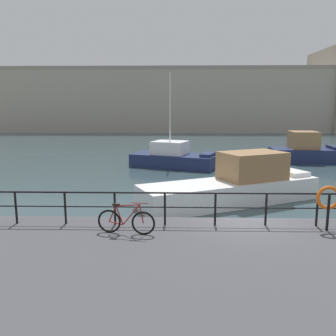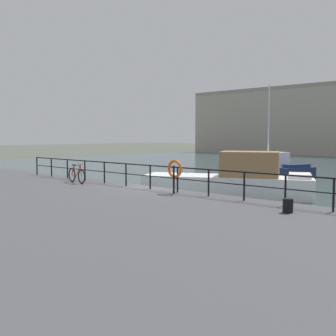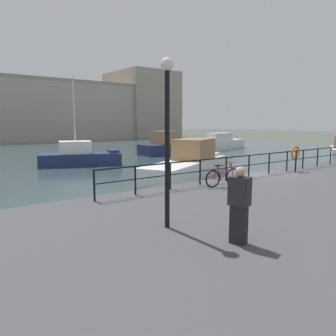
% 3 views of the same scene
% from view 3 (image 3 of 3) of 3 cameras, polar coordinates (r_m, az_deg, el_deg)
% --- Properties ---
extents(ground_plane, '(240.00, 240.00, 0.00)m').
position_cam_3_polar(ground_plane, '(17.89, 13.83, -4.09)').
color(ground_plane, '#4C5147').
extents(water_basin, '(80.00, 60.00, 0.01)m').
position_cam_3_polar(water_basin, '(43.40, -19.25, 2.64)').
color(water_basin, '#33474C').
rests_on(water_basin, ground_plane).
extents(harbor_building, '(78.09, 15.97, 15.71)m').
position_cam_3_polar(harbor_building, '(73.12, -21.96, 9.25)').
color(harbor_building, '#A89E8E').
rests_on(harbor_building, ground_plane).
extents(moored_blue_motorboat, '(9.94, 3.98, 2.24)m').
position_cam_3_polar(moored_blue_motorboat, '(44.71, 9.18, 4.26)').
color(moored_blue_motorboat, white).
rests_on(moored_blue_motorboat, water_basin).
extents(moored_red_daysailer, '(5.91, 3.36, 2.66)m').
position_cam_3_polar(moored_red_daysailer, '(37.42, -0.48, 3.81)').
color(moored_red_daysailer, navy).
rests_on(moored_red_daysailer, water_basin).
extents(moored_cabin_cruiser, '(9.44, 6.25, 2.51)m').
position_cam_3_polar(moored_cabin_cruiser, '(22.11, 3.63, 0.75)').
color(moored_cabin_cruiser, white).
rests_on(moored_cabin_cruiser, water_basin).
extents(moored_small_launch, '(7.27, 5.09, 7.40)m').
position_cam_3_polar(moored_small_launch, '(29.21, -15.00, 1.98)').
color(moored_small_launch, navy).
rests_on(moored_small_launch, water_basin).
extents(quay_railing, '(19.43, 0.07, 1.08)m').
position_cam_3_polar(quay_railing, '(17.63, 17.07, 1.40)').
color(quay_railing, black).
rests_on(quay_railing, quay_promenade).
extents(parked_bicycle, '(1.76, 0.31, 0.98)m').
position_cam_3_polar(parked_bicycle, '(13.76, 9.48, -1.56)').
color(parked_bicycle, black).
rests_on(parked_bicycle, quay_promenade).
extents(life_ring_stand, '(0.75, 0.16, 1.40)m').
position_cam_3_polar(life_ring_stand, '(18.89, 21.12, 2.36)').
color(life_ring_stand, black).
rests_on(life_ring_stand, quay_promenade).
extents(quay_lamp_post, '(0.32, 0.32, 4.14)m').
position_cam_3_polar(quay_lamp_post, '(8.03, -0.15, 8.35)').
color(quay_lamp_post, black).
rests_on(quay_lamp_post, quay_promenade).
extents(standing_person, '(0.39, 0.50, 1.69)m').
position_cam_3_polar(standing_person, '(7.32, 12.20, -6.20)').
color(standing_person, black).
rests_on(standing_person, quay_promenade).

